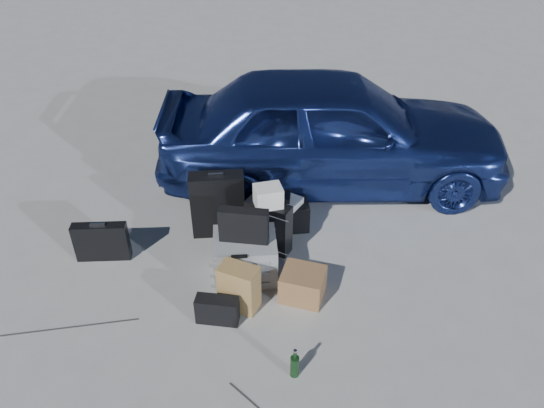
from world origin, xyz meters
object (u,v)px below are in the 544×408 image
at_px(pelican_case, 245,257).
at_px(briefcase, 102,242).
at_px(suitcase_right, 269,226).
at_px(cardboard_box, 303,284).
at_px(car, 332,129).
at_px(suitcase_left, 218,204).
at_px(green_bottle, 295,363).
at_px(duffel_bag, 279,216).

relative_size(pelican_case, briefcase, 1.11).
distance_m(pelican_case, suitcase_right, 0.43).
distance_m(briefcase, suitcase_right, 1.60).
bearing_deg(cardboard_box, car, 86.75).
xyz_separation_m(suitcase_left, cardboard_box, (0.94, -0.79, -0.21)).
bearing_deg(briefcase, car, 29.05).
bearing_deg(green_bottle, suitcase_right, 106.23).
bearing_deg(duffel_bag, cardboard_box, -85.60).
xyz_separation_m(briefcase, suitcase_right, (1.56, 0.38, 0.07)).
distance_m(pelican_case, cardboard_box, 0.60).
height_order(car, green_bottle, car).
relative_size(suitcase_left, cardboard_box, 1.88).
distance_m(briefcase, green_bottle, 2.25).
relative_size(suitcase_right, green_bottle, 1.96).
bearing_deg(pelican_case, briefcase, 166.57).
xyz_separation_m(suitcase_right, duffel_bag, (0.06, 0.33, -0.12)).
xyz_separation_m(suitcase_left, green_bottle, (0.97, -1.63, -0.21)).
relative_size(car, green_bottle, 14.25).
xyz_separation_m(car, pelican_case, (-0.67, -1.76, -0.45)).
relative_size(suitcase_right, duffel_bag, 0.88).
xyz_separation_m(car, briefcase, (-2.07, -1.75, -0.46)).
xyz_separation_m(pelican_case, suitcase_right, (0.16, 0.40, 0.06)).
distance_m(car, briefcase, 2.75).
relative_size(briefcase, suitcase_right, 0.96).
relative_size(pelican_case, suitcase_right, 1.06).
xyz_separation_m(briefcase, duffel_bag, (1.61, 0.71, -0.05)).
relative_size(cardboard_box, green_bottle, 1.36).
relative_size(suitcase_left, duffel_bag, 1.15).
bearing_deg(green_bottle, car, 88.23).
xyz_separation_m(pelican_case, suitcase_left, (-0.39, 0.58, 0.14)).
relative_size(pelican_case, suitcase_left, 0.82).
xyz_separation_m(briefcase, green_bottle, (1.98, -1.07, -0.06)).
distance_m(pelican_case, duffel_bag, 0.76).
bearing_deg(cardboard_box, suitcase_left, 139.99).
xyz_separation_m(pelican_case, briefcase, (-1.40, 0.02, -0.01)).
distance_m(briefcase, cardboard_box, 1.97).
bearing_deg(duffel_bag, suitcase_left, 178.83).
relative_size(suitcase_right, cardboard_box, 1.45).
distance_m(duffel_bag, cardboard_box, 1.00).
bearing_deg(cardboard_box, suitcase_right, 123.04).
bearing_deg(pelican_case, suitcase_right, 55.98).
bearing_deg(green_bottle, pelican_case, 118.76).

